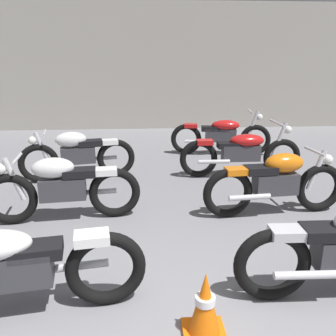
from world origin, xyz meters
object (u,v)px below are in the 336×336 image
object	(u,v)px
motorcycle_left_row_1	(62,187)
traffic_cone	(205,307)
motorcycle_left_row_0	(7,267)
motorcycle_left_row_2	(77,154)
motorcycle_right_row_1	(276,182)
motorcycle_right_row_3	(221,134)
motorcycle_right_row_2	(242,152)

from	to	relation	value
motorcycle_left_row_1	traffic_cone	world-z (taller)	motorcycle_left_row_1
motorcycle_left_row_0	motorcycle_left_row_2	world-z (taller)	motorcycle_left_row_0
motorcycle_left_row_1	motorcycle_right_row_1	distance (m)	2.79
motorcycle_left_row_2	motorcycle_left_row_0	bearing A→B (deg)	-89.38
motorcycle_right_row_3	traffic_cone	size ratio (longest dim) A/B	4.01
motorcycle_right_row_2	motorcycle_right_row_1	bearing A→B (deg)	-89.60
motorcycle_left_row_0	traffic_cone	world-z (taller)	motorcycle_left_row_0
motorcycle_left_row_2	motorcycle_right_row_2	size ratio (longest dim) A/B	0.90
motorcycle_right_row_2	motorcycle_right_row_3	xyz separation A→B (m)	(-0.03, 1.55, 0.00)
motorcycle_right_row_1	motorcycle_right_row_2	xyz separation A→B (m)	(-0.01, 1.66, -0.01)
motorcycle_left_row_0	traffic_cone	xyz separation A→B (m)	(1.52, -0.33, -0.19)
motorcycle_right_row_2	traffic_cone	world-z (taller)	motorcycle_right_row_2
motorcycle_left_row_0	traffic_cone	distance (m)	1.56
motorcycle_left_row_0	motorcycle_right_row_2	distance (m)	4.49
motorcycle_left_row_0	motorcycle_right_row_2	size ratio (longest dim) A/B	1.00
motorcycle_right_row_2	motorcycle_right_row_3	size ratio (longest dim) A/B	1.00
motorcycle_right_row_1	motorcycle_right_row_3	bearing A→B (deg)	90.68
motorcycle_left_row_1	motorcycle_right_row_2	world-z (taller)	motorcycle_right_row_2
motorcycle_right_row_1	traffic_cone	xyz separation A→B (m)	(-1.32, -2.16, -0.20)
motorcycle_left_row_1	motorcycle_right_row_2	bearing A→B (deg)	30.60
motorcycle_left_row_0	motorcycle_right_row_1	world-z (taller)	motorcycle_left_row_0
traffic_cone	motorcycle_left_row_0	bearing A→B (deg)	167.80
motorcycle_left_row_1	motorcycle_left_row_2	world-z (taller)	same
motorcycle_right_row_3	traffic_cone	world-z (taller)	motorcycle_right_row_3
motorcycle_right_row_1	motorcycle_right_row_2	bearing A→B (deg)	90.40
motorcycle_left_row_2	traffic_cone	xyz separation A→B (m)	(1.55, -3.86, -0.20)
motorcycle_left_row_0	motorcycle_left_row_2	size ratio (longest dim) A/B	1.11
traffic_cone	motorcycle_left_row_1	bearing A→B (deg)	124.06
motorcycle_left_row_2	motorcycle_right_row_2	world-z (taller)	motorcycle_right_row_2
motorcycle_left_row_1	motorcycle_right_row_3	world-z (taller)	motorcycle_right_row_3
motorcycle_right_row_2	motorcycle_right_row_3	bearing A→B (deg)	90.99
motorcycle_left_row_1	motorcycle_right_row_2	distance (m)	3.23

